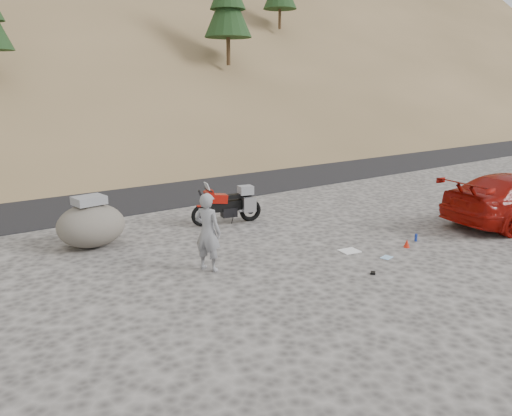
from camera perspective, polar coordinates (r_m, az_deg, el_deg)
The scene contains 10 objects.
ground at distance 12.36m, azimuth 4.27°, elevation -4.77°, with size 140.00×140.00×0.00m, color #413F3C.
road at distance 19.84m, azimuth -12.85°, elevation 2.02°, with size 120.00×7.00×0.05m, color black.
motorcycle at distance 14.56m, azimuth -2.99°, elevation 0.35°, with size 2.14×0.89×1.29m.
man at distance 11.09m, azimuth -5.43°, elevation -7.02°, with size 0.63×0.41×1.72m, color gray.
boulder at distance 13.08m, azimuth -18.33°, elevation -1.85°, with size 1.79×1.56×1.27m.
gear_white_cloth at distance 12.43m, azimuth 10.64°, elevation -4.83°, with size 0.45×0.40×0.02m, color white.
gear_bottle at distance 13.61m, azimuth 17.81°, elevation -3.24°, with size 0.07×0.07×0.19m, color navy.
gear_funnel at distance 13.03m, azimuth 16.86°, elevation -3.89°, with size 0.16×0.16×0.20m, color red.
gear_glove_b at distance 11.08m, azimuth 13.22°, elevation -7.23°, with size 0.13×0.10×0.04m, color black.
gear_blue_cloth at distance 12.17m, azimuth 14.70°, elevation -5.48°, with size 0.29×0.21×0.01m, color #91BCE1.
Camera 1 is at (-7.66, -8.88, 3.92)m, focal length 35.00 mm.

